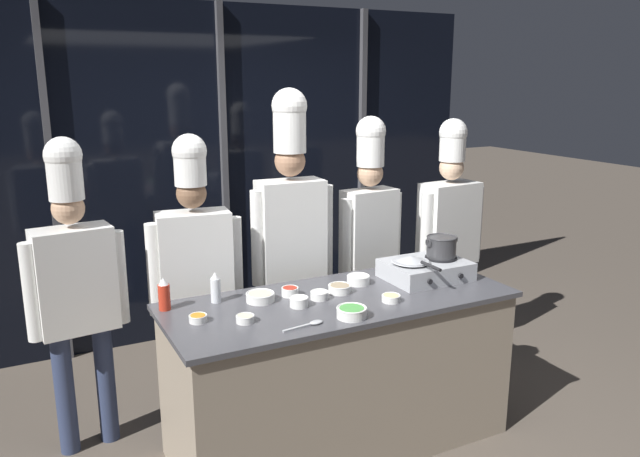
% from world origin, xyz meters
% --- Properties ---
extents(ground_plane, '(24.00, 24.00, 0.00)m').
position_xyz_m(ground_plane, '(0.00, 0.00, 0.00)').
color(ground_plane, brown).
extents(window_wall_back, '(4.63, 0.09, 2.70)m').
position_xyz_m(window_wall_back, '(0.00, 2.01, 1.35)').
color(window_wall_back, black).
rests_on(window_wall_back, ground_plane).
extents(demo_counter, '(1.99, 0.79, 0.91)m').
position_xyz_m(demo_counter, '(0.00, 0.00, 0.46)').
color(demo_counter, gray).
rests_on(demo_counter, ground_plane).
extents(portable_stove, '(0.50, 0.39, 0.12)m').
position_xyz_m(portable_stove, '(0.64, 0.07, 0.97)').
color(portable_stove, '#B2B5BA').
rests_on(portable_stove, demo_counter).
extents(frying_pan, '(0.24, 0.41, 0.04)m').
position_xyz_m(frying_pan, '(0.53, 0.06, 1.05)').
color(frying_pan, '#ADAFB5').
rests_on(frying_pan, portable_stove).
extents(stock_pot, '(0.21, 0.19, 0.13)m').
position_xyz_m(stock_pot, '(0.75, 0.07, 1.11)').
color(stock_pot, '#333335').
rests_on(stock_pot, portable_stove).
extents(squeeze_bottle_clear, '(0.06, 0.06, 0.18)m').
position_xyz_m(squeeze_bottle_clear, '(-0.65, 0.26, 1.00)').
color(squeeze_bottle_clear, white).
rests_on(squeeze_bottle_clear, demo_counter).
extents(squeeze_bottle_chili, '(0.06, 0.06, 0.18)m').
position_xyz_m(squeeze_bottle_chili, '(-0.93, 0.27, 1.00)').
color(squeeze_bottle_chili, red).
rests_on(squeeze_bottle_chili, demo_counter).
extents(prep_bowl_ginger, '(0.11, 0.11, 0.04)m').
position_xyz_m(prep_bowl_ginger, '(0.22, -0.18, 0.94)').
color(prep_bowl_ginger, white).
rests_on(prep_bowl_ginger, demo_counter).
extents(prep_bowl_rice, '(0.10, 0.10, 0.05)m').
position_xyz_m(prep_bowl_rice, '(-0.26, -0.02, 0.94)').
color(prep_bowl_rice, white).
rests_on(prep_bowl_rice, demo_counter).
extents(prep_bowl_mushrooms, '(0.14, 0.14, 0.05)m').
position_xyz_m(prep_bowl_mushrooms, '(0.04, 0.08, 0.94)').
color(prep_bowl_mushrooms, white).
rests_on(prep_bowl_mushrooms, demo_counter).
extents(prep_bowl_chili_flakes, '(0.10, 0.10, 0.05)m').
position_xyz_m(prep_bowl_chili_flakes, '(-0.24, 0.16, 0.94)').
color(prep_bowl_chili_flakes, white).
rests_on(prep_bowl_chili_flakes, demo_counter).
extents(prep_bowl_garlic, '(0.10, 0.10, 0.05)m').
position_xyz_m(prep_bowl_garlic, '(-0.11, 0.04, 0.94)').
color(prep_bowl_garlic, white).
rests_on(prep_bowl_garlic, demo_counter).
extents(prep_bowl_noodles, '(0.10, 0.10, 0.04)m').
position_xyz_m(prep_bowl_noodles, '(-0.60, -0.09, 0.94)').
color(prep_bowl_noodles, white).
rests_on(prep_bowl_noodles, demo_counter).
extents(prep_bowl_bean_sprouts, '(0.14, 0.14, 0.05)m').
position_xyz_m(prep_bowl_bean_sprouts, '(0.22, 0.16, 0.94)').
color(prep_bowl_bean_sprouts, white).
rests_on(prep_bowl_bean_sprouts, demo_counter).
extents(prep_bowl_scallions, '(0.16, 0.16, 0.06)m').
position_xyz_m(prep_bowl_scallions, '(-0.09, -0.28, 0.95)').
color(prep_bowl_scallions, white).
rests_on(prep_bowl_scallions, demo_counter).
extents(prep_bowl_carrots, '(0.09, 0.09, 0.04)m').
position_xyz_m(prep_bowl_carrots, '(-0.82, 0.02, 0.94)').
color(prep_bowl_carrots, white).
rests_on(prep_bowl_carrots, demo_counter).
extents(prep_bowl_chicken, '(0.16, 0.16, 0.05)m').
position_xyz_m(prep_bowl_chicken, '(-0.42, 0.16, 0.94)').
color(prep_bowl_chicken, white).
rests_on(prep_bowl_chicken, demo_counter).
extents(serving_spoon_slotted, '(0.24, 0.06, 0.02)m').
position_xyz_m(serving_spoon_slotted, '(-0.33, -0.28, 0.92)').
color(serving_spoon_slotted, '#B2B5BA').
rests_on(serving_spoon_slotted, demo_counter).
extents(chef_head, '(0.55, 0.26, 1.82)m').
position_xyz_m(chef_head, '(-1.33, 0.65, 1.04)').
color(chef_head, '#2D3856').
rests_on(chef_head, ground_plane).
extents(chef_sous, '(0.57, 0.28, 1.81)m').
position_xyz_m(chef_sous, '(-0.65, 0.64, 1.04)').
color(chef_sous, '#2D3856').
rests_on(chef_sous, ground_plane).
extents(chef_line, '(0.56, 0.24, 2.07)m').
position_xyz_m(chef_line, '(0.00, 0.66, 1.20)').
color(chef_line, '#4C4C51').
rests_on(chef_line, ground_plane).
extents(chef_pastry, '(0.50, 0.23, 1.87)m').
position_xyz_m(chef_pastry, '(0.62, 0.71, 1.10)').
color(chef_pastry, '#232326').
rests_on(chef_pastry, ground_plane).
extents(chef_apprentice, '(0.58, 0.26, 1.84)m').
position_xyz_m(chef_apprentice, '(1.30, 0.68, 1.05)').
color(chef_apprentice, '#4C4C51').
rests_on(chef_apprentice, ground_plane).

